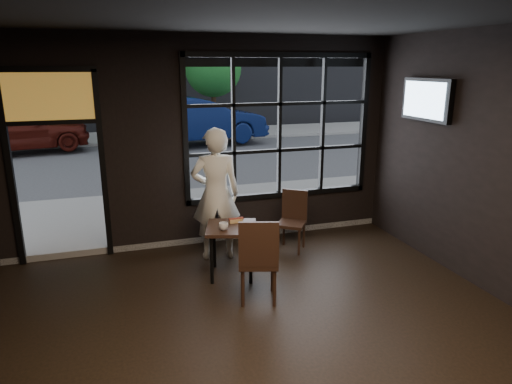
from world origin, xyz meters
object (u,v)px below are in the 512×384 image
object	(u,v)px
cafe_table	(232,251)
chair_near	(258,258)
man	(216,194)
navy_car	(197,120)

from	to	relation	value
cafe_table	chair_near	bearing A→B (deg)	-63.03
cafe_table	chair_near	size ratio (longest dim) A/B	0.66
man	navy_car	distance (m)	9.79
chair_near	navy_car	world-z (taller)	navy_car
cafe_table	navy_car	bearing A→B (deg)	98.40
man	chair_near	bearing A→B (deg)	106.12
cafe_table	navy_car	distance (m)	10.45
man	navy_car	size ratio (longest dim) A/B	0.40
navy_car	cafe_table	bearing A→B (deg)	164.25
cafe_table	man	size ratio (longest dim) A/B	0.37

